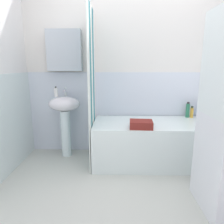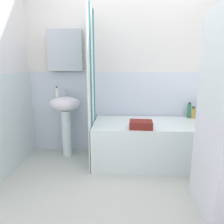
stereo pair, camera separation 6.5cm
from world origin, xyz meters
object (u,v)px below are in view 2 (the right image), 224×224
Objects in this scene: sink at (66,113)px; soap_dispenser at (57,92)px; lotion_bottle at (202,112)px; bathtub at (154,143)px; body_wash_bottle at (189,111)px; shampoo_bottle at (193,113)px; towel_folded at (141,125)px.

sink is 0.32m from soap_dispenser.
soap_dispenser is at bearing -177.46° from lotion_bottle.
lotion_bottle is at bearing 2.54° from soap_dispenser.
bathtub is (1.24, -0.18, -0.36)m from sink.
soap_dispenser is 0.65× the size of body_wash_bottle.
shampoo_bottle is (0.58, 0.27, 0.36)m from bathtub.
body_wash_bottle reaches higher than towel_folded.
bathtub is at bearing -151.07° from body_wash_bottle.
towel_folded is (-0.79, -0.52, -0.03)m from shampoo_bottle.
bathtub is 0.71m from body_wash_bottle.
soap_dispenser reaches higher than shampoo_bottle.
sink reaches higher than bathtub.
bathtub is 7.19× the size of body_wash_bottle.
soap_dispenser is 0.09× the size of bathtub.
shampoo_bottle is (1.93, 0.08, -0.30)m from soap_dispenser.
sink is 1.95m from lotion_bottle.
bathtub is 0.85m from lotion_bottle.
soap_dispenser reaches higher than sink.
lotion_bottle is 0.18m from body_wash_bottle.
sink is at bearing -177.12° from shampoo_bottle.
sink is at bearing -176.52° from body_wash_bottle.
body_wash_bottle is at bearing 36.26° from towel_folded.
lotion_bottle is (1.94, 0.10, 0.01)m from sink.
lotion_bottle is at bearing 3.98° from shampoo_bottle.
sink is 5.21× the size of shampoo_bottle.
shampoo_bottle is 0.06m from body_wash_bottle.
soap_dispenser reaches higher than towel_folded.
lotion_bottle is 0.85× the size of body_wash_bottle.
sink is 1.11m from towel_folded.
soap_dispenser is at bearing 175.44° from sink.
body_wash_bottle is at bearing 3.48° from sink.
lotion_bottle is at bearing 2.95° from sink.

